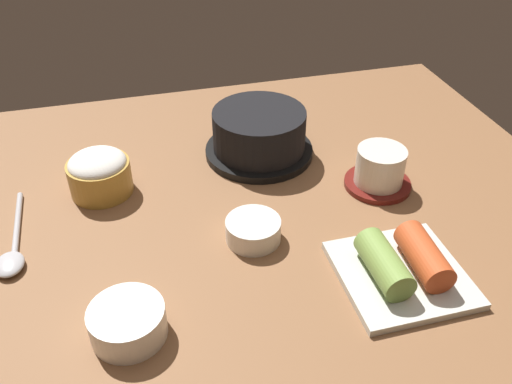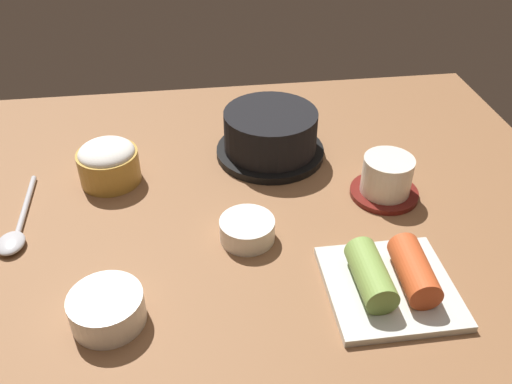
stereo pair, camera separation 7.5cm
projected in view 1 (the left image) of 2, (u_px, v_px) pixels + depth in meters
The scene contains 8 objects.
dining_table at pixel (239, 208), 78.98cm from camera, with size 100.00×76.00×2.00cm, color brown.
stone_pot at pixel (259, 133), 86.59cm from camera, with size 17.47×17.47×7.73cm.
rice_bowl at pixel (99, 172), 78.69cm from camera, with size 9.09×9.09×6.54cm.
tea_cup_with_saucer at pixel (380, 169), 79.98cm from camera, with size 9.96×9.96×6.31cm.
banchan_cup_center at pixel (252, 230), 71.10cm from camera, with size 7.31×7.31×3.01cm.
kimchi_plate at pixel (402, 266), 65.31cm from camera, with size 14.94×14.94×4.89cm.
side_bowl_near at pixel (127, 322), 58.32cm from camera, with size 8.35×8.35×3.75cm.
spoon at pixel (12, 252), 69.15cm from camera, with size 3.60×17.73×1.35cm.
Camera 1 is at (-13.53, -60.51, 50.03)cm, focal length 38.02 mm.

